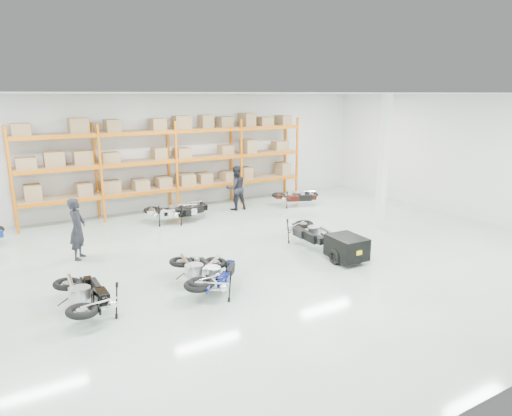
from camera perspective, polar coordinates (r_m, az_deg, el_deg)
room at (r=12.26m, az=0.08°, el=3.56°), size 18.00×18.00×18.00m
pallet_rack at (r=18.05m, az=-10.44°, el=6.75°), size 11.28×0.98×3.62m
structural_column at (r=15.86m, az=15.61°, el=5.45°), size 0.25×0.25×4.50m
moto_blue_centre at (r=10.67m, az=-5.12°, el=-7.78°), size 1.77×1.84×1.11m
moto_silver_left at (r=10.90m, az=-7.13°, el=-7.30°), size 0.98×1.80×1.13m
moto_black_far_left at (r=10.20m, az=-20.57°, el=-9.57°), size 0.94×1.83×1.17m
moto_touring_right at (r=13.84m, az=6.90°, el=-2.55°), size 1.00×1.86×1.17m
trailer at (r=12.71m, az=11.25°, el=-4.87°), size 0.91×1.72×0.72m
moto_back_b at (r=16.52m, az=-10.36°, el=0.01°), size 1.94×1.38×1.14m
moto_back_c at (r=16.65m, az=-8.93°, el=0.19°), size 1.93×1.27×1.14m
moto_back_d at (r=18.76m, az=5.04°, el=1.78°), size 1.86×1.42×1.08m
person_left at (r=13.55m, az=-21.42°, el=-2.42°), size 0.67×0.75×1.73m
person_back at (r=18.04m, az=-2.54°, el=2.53°), size 0.87×0.69×1.76m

